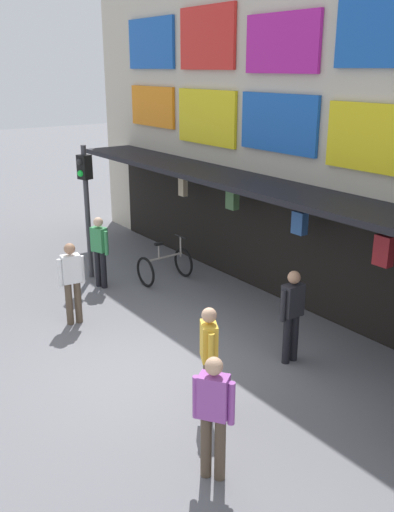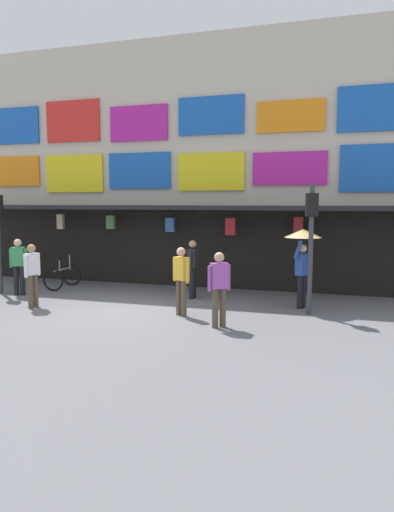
{
  "view_description": "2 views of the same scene",
  "coord_description": "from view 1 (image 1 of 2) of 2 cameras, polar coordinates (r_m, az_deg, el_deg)",
  "views": [
    {
      "loc": [
        7.32,
        -4.27,
        4.89
      ],
      "look_at": [
        -0.33,
        1.25,
        1.69
      ],
      "focal_mm": 39.29,
      "sensor_mm": 36.0,
      "label": 1
    },
    {
      "loc": [
        5.36,
        -10.7,
        2.77
      ],
      "look_at": [
        1.55,
        1.49,
        1.31
      ],
      "focal_mm": 33.35,
      "sensor_mm": 36.0,
      "label": 2
    }
  ],
  "objects": [
    {
      "name": "bicycle_parked",
      "position": [
        13.36,
        -3.27,
        -0.99
      ],
      "size": [
        0.76,
        1.19,
        1.05
      ],
      "color": "black",
      "rests_on": "ground"
    },
    {
      "name": "pedestrian_in_green",
      "position": [
        11.24,
        -12.63,
        -2.29
      ],
      "size": [
        0.27,
        0.53,
        1.68
      ],
      "color": "brown",
      "rests_on": "ground"
    },
    {
      "name": "pedestrian_in_red",
      "position": [
        13.01,
        -9.88,
        0.79
      ],
      "size": [
        0.51,
        0.32,
        1.68
      ],
      "color": "black",
      "rests_on": "ground"
    },
    {
      "name": "pedestrian_in_black",
      "position": [
        9.68,
        9.66,
        -5.6
      ],
      "size": [
        0.22,
        0.53,
        1.68
      ],
      "color": "black",
      "rests_on": "ground"
    },
    {
      "name": "ground_plane",
      "position": [
        9.79,
        -4.9,
        -11.34
      ],
      "size": [
        80.0,
        80.0,
        0.0
      ],
      "primitive_type": "plane",
      "color": "slate"
    },
    {
      "name": "pedestrian_in_purple",
      "position": [
        8.21,
        1.21,
        -9.99
      ],
      "size": [
        0.48,
        0.37,
        1.68
      ],
      "color": "brown",
      "rests_on": "ground"
    },
    {
      "name": "pedestrian_in_yellow",
      "position": [
        7.0,
        1.68,
        -15.57
      ],
      "size": [
        0.45,
        0.39,
        1.68
      ],
      "color": "brown",
      "rests_on": "ground"
    },
    {
      "name": "shopfront",
      "position": [
        11.52,
        14.92,
        13.49
      ],
      "size": [
        18.0,
        2.6,
        8.0
      ],
      "color": "beige",
      "rests_on": "ground"
    },
    {
      "name": "traffic_light_near",
      "position": [
        13.4,
        -11.26,
        6.51
      ],
      "size": [
        0.34,
        0.35,
        3.2
      ],
      "color": "#38383D",
      "rests_on": "ground"
    }
  ]
}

